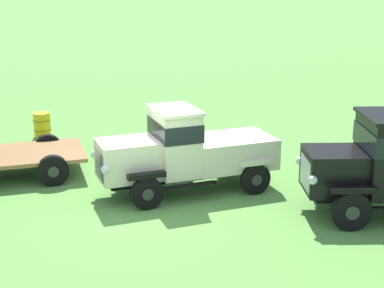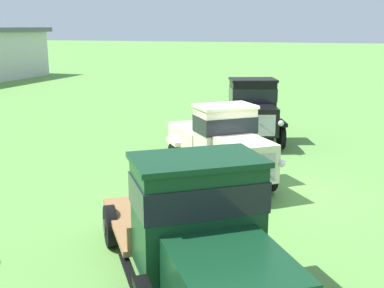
% 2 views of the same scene
% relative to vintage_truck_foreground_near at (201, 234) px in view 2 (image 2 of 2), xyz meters
% --- Properties ---
extents(ground_plane, '(240.00, 240.00, 0.00)m').
position_rel_vintage_truck_foreground_near_xyz_m(ground_plane, '(5.35, -0.04, -1.13)').
color(ground_plane, '#5B9342').
extents(vintage_truck_foreground_near, '(5.55, 4.71, 2.27)m').
position_rel_vintage_truck_foreground_near_xyz_m(vintage_truck_foreground_near, '(0.00, 0.00, 0.00)').
color(vintage_truck_foreground_near, black).
rests_on(vintage_truck_foreground_near, ground).
extents(vintage_truck_second_in_line, '(4.36, 3.91, 2.15)m').
position_rel_vintage_truck_foreground_near_xyz_m(vintage_truck_second_in_line, '(5.90, 1.28, -0.07)').
color(vintage_truck_second_in_line, black).
rests_on(vintage_truck_second_in_line, ground).
extents(vintage_truck_midrow_center, '(4.81, 3.19, 2.32)m').
position_rel_vintage_truck_foreground_near_xyz_m(vintage_truck_midrow_center, '(10.51, 1.31, 0.07)').
color(vintage_truck_midrow_center, black).
rests_on(vintage_truck_midrow_center, ground).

